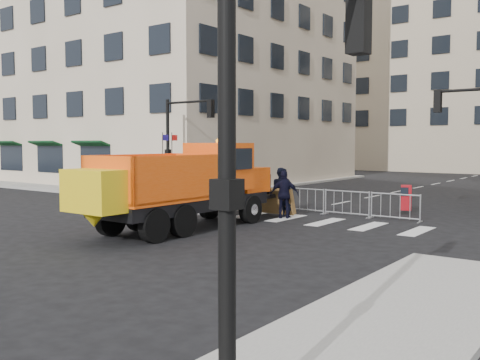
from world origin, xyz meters
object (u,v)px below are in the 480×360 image
Objects in this scene: cop_a at (287,198)px; cop_c at (285,194)px; plow_truck at (181,184)px; worker at (163,184)px; cop_b at (281,190)px; newspaper_box at (406,198)px.

cop_c is (0.11, -0.34, 0.17)m from cop_a.
worker is (-7.00, 6.12, -0.71)m from plow_truck.
cop_c is at bearing 145.26° from cop_b.
plow_truck is 5.99× the size of worker.
cop_c reaches higher than worker.
cop_b reaches higher than cop_a.
worker is at bearing 175.79° from newspaper_box.
plow_truck is at bearing 106.84° from cop_b.
cop_a is 1.01× the size of worker.
cop_a is 1.48× the size of newspaper_box.
cop_c reaches higher than cop_a.
worker is at bearing -4.98° from cop_a.
cop_c is 8.52m from worker.
newspaper_box is at bearing -128.65° from cop_b.
newspaper_box is (4.85, 9.17, -0.96)m from plow_truck.
cop_b is at bearing -84.90° from cop_c.
cop_a is 1.63m from cop_b.
cop_b reaches higher than newspaper_box.
cop_c reaches higher than newspaper_box.
worker is 12.24m from newspaper_box.
worker is 1.46× the size of newspaper_box.
cop_b is 1.96m from cop_c.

